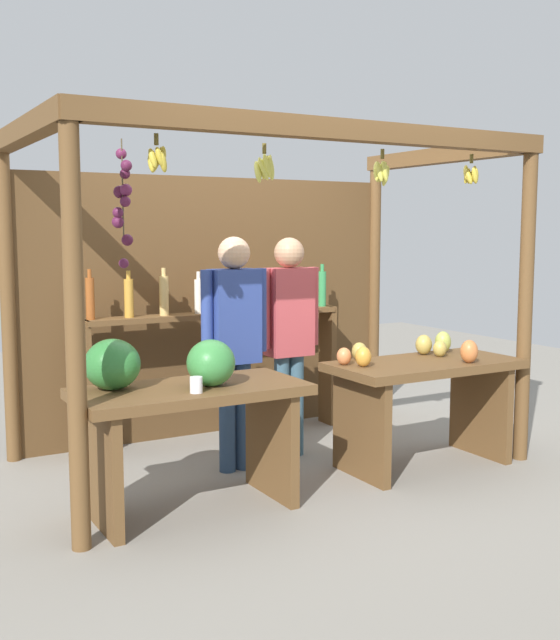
# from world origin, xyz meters

# --- Properties ---
(ground_plane) EXTENTS (12.00, 12.00, 0.00)m
(ground_plane) POSITION_xyz_m (0.00, 0.00, 0.00)
(ground_plane) COLOR gray
(ground_plane) RESTS_ON ground
(market_stall) EXTENTS (3.28, 1.87, 2.27)m
(market_stall) POSITION_xyz_m (-0.01, 0.41, 1.32)
(market_stall) COLOR brown
(market_stall) RESTS_ON ground
(fruit_counter_left) EXTENTS (1.33, 0.67, 1.03)m
(fruit_counter_left) POSITION_xyz_m (-0.93, -0.64, 0.65)
(fruit_counter_left) COLOR brown
(fruit_counter_left) RESTS_ON ground
(fruit_counter_right) EXTENTS (1.33, 0.65, 0.89)m
(fruit_counter_right) POSITION_xyz_m (0.87, -0.65, 0.56)
(fruit_counter_right) COLOR brown
(fruit_counter_right) RESTS_ON ground
(bottle_shelf_unit) EXTENTS (2.10, 0.22, 1.36)m
(bottle_shelf_unit) POSITION_xyz_m (-0.09, 0.66, 0.82)
(bottle_shelf_unit) COLOR brown
(bottle_shelf_unit) RESTS_ON ground
(vendor_man) EXTENTS (0.48, 0.21, 1.59)m
(vendor_man) POSITION_xyz_m (-0.31, -0.10, 0.95)
(vendor_man) COLOR navy
(vendor_man) RESTS_ON ground
(vendor_woman) EXTENTS (0.48, 0.21, 1.58)m
(vendor_woman) POSITION_xyz_m (0.18, 0.01, 0.94)
(vendor_woman) COLOR #3A5C6E
(vendor_woman) RESTS_ON ground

